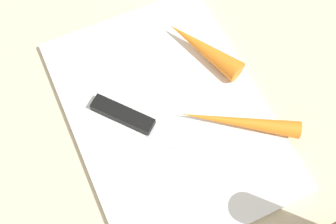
{
  "coord_description": "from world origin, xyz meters",
  "views": [
    {
      "loc": [
        -0.23,
        0.11,
        0.57
      ],
      "look_at": [
        0.0,
        0.0,
        0.01
      ],
      "focal_mm": 47.39,
      "sensor_mm": 36.0,
      "label": 1
    }
  ],
  "objects_px": {
    "carrot_long": "(238,122)",
    "carrot_short": "(203,48)",
    "knife": "(131,119)",
    "cutting_board": "(168,114)"
  },
  "relations": [
    {
      "from": "carrot_long",
      "to": "carrot_short",
      "type": "bearing_deg",
      "value": -60.44
    },
    {
      "from": "knife",
      "to": "carrot_long",
      "type": "xyz_separation_m",
      "value": [
        -0.07,
        -0.13,
        0.01
      ]
    },
    {
      "from": "carrot_short",
      "to": "carrot_long",
      "type": "distance_m",
      "value": 0.12
    },
    {
      "from": "cutting_board",
      "to": "knife",
      "type": "height_order",
      "value": "knife"
    },
    {
      "from": "cutting_board",
      "to": "carrot_short",
      "type": "xyz_separation_m",
      "value": [
        0.06,
        -0.08,
        0.02
      ]
    },
    {
      "from": "knife",
      "to": "carrot_short",
      "type": "distance_m",
      "value": 0.15
    },
    {
      "from": "carrot_long",
      "to": "cutting_board",
      "type": "bearing_deg",
      "value": -3.41
    },
    {
      "from": "knife",
      "to": "carrot_long",
      "type": "height_order",
      "value": "carrot_long"
    },
    {
      "from": "cutting_board",
      "to": "carrot_long",
      "type": "xyz_separation_m",
      "value": [
        -0.06,
        -0.08,
        0.02
      ]
    },
    {
      "from": "knife",
      "to": "carrot_short",
      "type": "height_order",
      "value": "carrot_short"
    }
  ]
}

